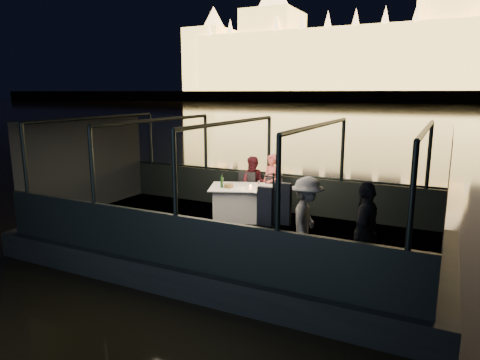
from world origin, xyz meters
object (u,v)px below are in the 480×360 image
at_px(chair_port_left, 243,195).
at_px(person_woman_coral, 272,183).
at_px(passenger_stripe, 307,216).
at_px(chair_port_right, 271,198).
at_px(person_man_maroon, 254,181).
at_px(dining_table_central, 242,203).
at_px(coat_stand, 273,217).
at_px(wine_bottle, 222,181).
at_px(passenger_dark, 365,230).

bearing_deg(chair_port_left, person_woman_coral, 26.78).
bearing_deg(passenger_stripe, chair_port_right, 25.19).
bearing_deg(person_woman_coral, person_man_maroon, -162.67).
bearing_deg(dining_table_central, coat_stand, -54.20).
height_order(chair_port_right, wine_bottle, wine_bottle).
xyz_separation_m(chair_port_left, person_woman_coral, (0.63, 0.27, 0.30)).
bearing_deg(coat_stand, person_woman_coral, 112.43).
relative_size(coat_stand, person_man_maroon, 1.20).
relative_size(chair_port_left, passenger_stripe, 0.64).
height_order(chair_port_left, person_woman_coral, person_woman_coral).
xyz_separation_m(passenger_dark, wine_bottle, (-3.54, 1.93, 0.06)).
xyz_separation_m(coat_stand, passenger_dark, (1.44, 0.18, -0.05)).
distance_m(coat_stand, person_woman_coral, 3.38).
bearing_deg(passenger_dark, chair_port_left, -122.88).
bearing_deg(person_man_maroon, passenger_stripe, -64.94).
xyz_separation_m(person_man_maroon, wine_bottle, (-0.34, -1.01, 0.17)).
distance_m(chair_port_left, chair_port_right, 0.72).
distance_m(chair_port_right, person_woman_coral, 0.41).
bearing_deg(person_man_maroon, coat_stand, -75.22).
xyz_separation_m(chair_port_left, passenger_stripe, (2.33, -2.35, 0.40)).
height_order(person_woman_coral, passenger_stripe, passenger_stripe).
distance_m(chair_port_left, coat_stand, 3.46).
height_order(dining_table_central, wine_bottle, wine_bottle).
bearing_deg(chair_port_right, chair_port_left, 167.34).
bearing_deg(coat_stand, passenger_dark, 7.08).
bearing_deg(chair_port_right, person_woman_coral, 96.90).
bearing_deg(passenger_dark, person_man_maroon, -126.98).
xyz_separation_m(chair_port_right, wine_bottle, (-0.91, -0.74, 0.47)).
bearing_deg(passenger_stripe, person_man_maroon, 30.46).
relative_size(coat_stand, passenger_dark, 1.03).
distance_m(coat_stand, wine_bottle, 2.97).
bearing_deg(coat_stand, passenger_stripe, 50.47).
bearing_deg(dining_table_central, person_woman_coral, 58.39).
height_order(chair_port_left, wine_bottle, wine_bottle).
distance_m(dining_table_central, wine_bottle, 0.71).
distance_m(chair_port_right, passenger_stripe, 2.87).
distance_m(dining_table_central, passenger_dark, 3.90).
distance_m(dining_table_central, passenger_stripe, 2.90).
relative_size(person_man_maroon, passenger_stripe, 0.90).
xyz_separation_m(dining_table_central, wine_bottle, (-0.37, -0.29, 0.53)).
height_order(chair_port_left, chair_port_right, chair_port_left).
distance_m(dining_table_central, person_man_maroon, 0.81).
height_order(dining_table_central, passenger_stripe, passenger_stripe).
height_order(passenger_dark, wine_bottle, passenger_dark).
relative_size(passenger_stripe, passenger_dark, 0.95).
xyz_separation_m(person_woman_coral, person_man_maroon, (-0.47, 0.00, 0.00)).
distance_m(dining_table_central, chair_port_right, 0.71).
distance_m(passenger_dark, wine_bottle, 4.03).
distance_m(person_man_maroon, wine_bottle, 1.08).
height_order(person_woman_coral, person_man_maroon, person_woman_coral).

